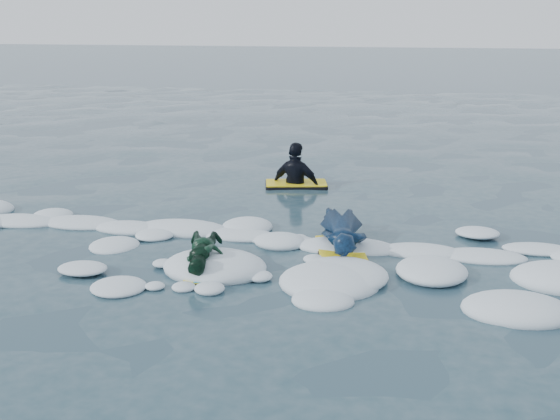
{
  "coord_description": "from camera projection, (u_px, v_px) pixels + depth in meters",
  "views": [
    {
      "loc": [
        2.75,
        -7.47,
        3.01
      ],
      "look_at": [
        1.03,
        1.6,
        0.42
      ],
      "focal_mm": 45.0,
      "sensor_mm": 36.0,
      "label": 1
    }
  ],
  "objects": [
    {
      "name": "ground",
      "position": [
        171.0,
        275.0,
        8.38
      ],
      "size": [
        120.0,
        120.0,
        0.0
      ],
      "primitive_type": "plane",
      "color": "#192F3D",
      "rests_on": "ground"
    },
    {
      "name": "foam_band",
      "position": [
        197.0,
        248.0,
        9.35
      ],
      "size": [
        12.0,
        3.1,
        0.3
      ],
      "primitive_type": null,
      "color": "white",
      "rests_on": "ground"
    },
    {
      "name": "prone_woman_unit",
      "position": [
        342.0,
        233.0,
        9.27
      ],
      "size": [
        0.83,
        1.72,
        0.43
      ],
      "rotation": [
        0.0,
        0.0,
        1.79
      ],
      "color": "black",
      "rests_on": "ground"
    },
    {
      "name": "prone_child_unit",
      "position": [
        205.0,
        255.0,
        8.44
      ],
      "size": [
        0.66,
        1.15,
        0.41
      ],
      "rotation": [
        0.0,
        0.0,
        1.82
      ],
      "color": "black",
      "rests_on": "ground"
    },
    {
      "name": "waiting_rider_unit",
      "position": [
        296.0,
        188.0,
        12.65
      ],
      "size": [
        1.21,
        0.83,
        1.66
      ],
      "rotation": [
        0.0,
        0.0,
        0.21
      ],
      "color": "black",
      "rests_on": "ground"
    }
  ]
}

